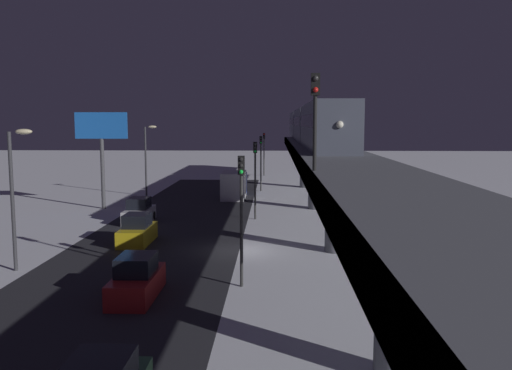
# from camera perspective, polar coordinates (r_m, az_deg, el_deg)

# --- Properties ---
(ground_plane) EXTENTS (240.00, 240.00, 0.00)m
(ground_plane) POSITION_cam_1_polar(r_m,az_deg,el_deg) (34.07, -1.73, -6.93)
(ground_plane) COLOR white
(avenue_asphalt) EXTENTS (11.00, 83.61, 0.01)m
(avenue_asphalt) POSITION_cam_1_polar(r_m,az_deg,el_deg) (34.86, -10.90, -6.73)
(avenue_asphalt) COLOR #28282D
(avenue_asphalt) RESTS_ON ground_plane
(elevated_railway) EXTENTS (5.00, 83.61, 5.98)m
(elevated_railway) POSITION_cam_1_polar(r_m,az_deg,el_deg) (33.38, 8.40, 1.78)
(elevated_railway) COLOR slate
(elevated_railway) RESTS_ON ground_plane
(subway_train) EXTENTS (2.94, 55.47, 3.40)m
(subway_train) POSITION_cam_1_polar(r_m,az_deg,el_deg) (59.87, 5.68, 6.38)
(subway_train) COLOR #4C5160
(subway_train) RESTS_ON elevated_railway
(rail_signal) EXTENTS (0.36, 0.41, 4.00)m
(rail_signal) POSITION_cam_1_polar(r_m,az_deg,el_deg) (22.56, 6.26, 8.43)
(rail_signal) COLOR black
(rail_signal) RESTS_ON elevated_railway
(sedan_white) EXTENTS (1.91, 4.33, 1.97)m
(sedan_white) POSITION_cam_1_polar(r_m,az_deg,el_deg) (44.51, -12.23, -2.84)
(sedan_white) COLOR silver
(sedan_white) RESTS_ON ground_plane
(sedan_red) EXTENTS (1.80, 4.35, 1.97)m
(sedan_red) POSITION_cam_1_polar(r_m,az_deg,el_deg) (25.66, -12.48, -9.80)
(sedan_red) COLOR #A51E1E
(sedan_red) RESTS_ON ground_plane
(sedan_yellow) EXTENTS (1.80, 4.19, 1.97)m
(sedan_yellow) POSITION_cam_1_polar(r_m,az_deg,el_deg) (36.80, -12.41, -4.79)
(sedan_yellow) COLOR gold
(sedan_yellow) RESTS_ON ground_plane
(box_truck) EXTENTS (2.40, 7.40, 2.80)m
(box_truck) POSITION_cam_1_polar(r_m,az_deg,el_deg) (57.82, -2.29, 0.03)
(box_truck) COLOR navy
(box_truck) RESTS_ON ground_plane
(traffic_light_near) EXTENTS (0.32, 0.44, 6.40)m
(traffic_light_near) POSITION_cam_1_polar(r_m,az_deg,el_deg) (25.94, -1.55, -1.77)
(traffic_light_near) COLOR #2D2D2D
(traffic_light_near) RESTS_ON ground_plane
(traffic_light_mid) EXTENTS (0.32, 0.44, 6.40)m
(traffic_light_mid) POSITION_cam_1_polar(r_m,az_deg,el_deg) (44.30, -0.09, 1.72)
(traffic_light_mid) COLOR #2D2D2D
(traffic_light_mid) RESTS_ON ground_plane
(traffic_light_far) EXTENTS (0.32, 0.44, 6.40)m
(traffic_light_far) POSITION_cam_1_polar(r_m,az_deg,el_deg) (62.74, 0.52, 3.17)
(traffic_light_far) COLOR #2D2D2D
(traffic_light_far) RESTS_ON ground_plane
(traffic_light_distant) EXTENTS (0.32, 0.44, 6.40)m
(traffic_light_distant) POSITION_cam_1_polar(r_m,az_deg,el_deg) (81.21, 0.85, 3.95)
(traffic_light_distant) COLOR #2D2D2D
(traffic_light_distant) RESTS_ON ground_plane
(commercial_billboard) EXTENTS (4.80, 0.36, 8.90)m
(commercial_billboard) POSITION_cam_1_polar(r_m,az_deg,el_deg) (51.73, -15.99, 5.09)
(commercial_billboard) COLOR #4C4C51
(commercial_billboard) RESTS_ON ground_plane
(street_lamp_near) EXTENTS (1.35, 0.44, 7.65)m
(street_lamp_near) POSITION_cam_1_polar(r_m,az_deg,el_deg) (31.40, -24.02, 0.26)
(street_lamp_near) COLOR #38383D
(street_lamp_near) RESTS_ON ground_plane
(street_lamp_far) EXTENTS (1.35, 0.44, 7.65)m
(street_lamp_far) POSITION_cam_1_polar(r_m,az_deg,el_deg) (59.74, -11.37, 3.45)
(street_lamp_far) COLOR #38383D
(street_lamp_far) RESTS_ON ground_plane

